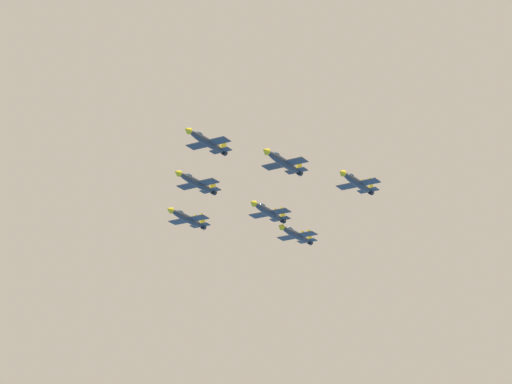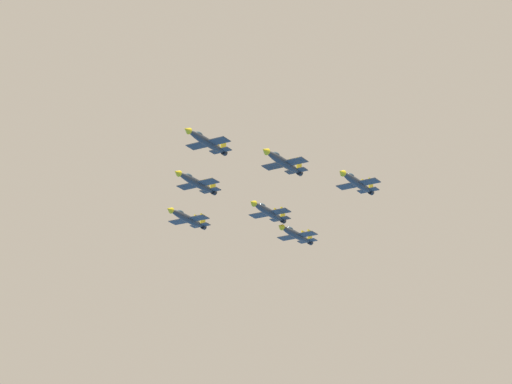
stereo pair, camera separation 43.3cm
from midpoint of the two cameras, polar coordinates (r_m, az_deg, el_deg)
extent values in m
ellipsoid|color=#2D3338|center=(245.78, -2.59, 2.68)|extent=(11.96, 11.00, 1.85)
cone|color=gold|center=(239.64, -3.64, 3.32)|extent=(2.43, 2.41, 1.57)
ellipsoid|color=#334751|center=(243.61, -3.00, 3.08)|extent=(2.77, 2.68, 1.08)
cube|color=#2D3338|center=(246.29, -2.50, 2.60)|extent=(9.32, 9.86, 0.19)
cube|color=gold|center=(244.01, -1.59, 2.82)|extent=(2.69, 2.52, 0.22)
cube|color=gold|center=(248.68, -3.40, 2.40)|extent=(2.69, 2.52, 0.22)
cube|color=#2D3338|center=(250.47, -1.84, 2.21)|extent=(4.98, 5.19, 0.19)
cube|color=gold|center=(250.30, -1.70, 2.56)|extent=(1.70, 1.56, 2.68)
cube|color=gold|center=(251.22, -2.05, 2.48)|extent=(1.70, 1.56, 2.68)
cylinder|color=black|center=(251.69, -1.65, 2.10)|extent=(1.63, 1.65, 1.30)
ellipsoid|color=#2D3338|center=(250.34, 1.50, 1.59)|extent=(12.45, 11.60, 1.94)
cone|color=gold|center=(243.58, 0.52, 2.22)|extent=(2.54, 2.52, 1.65)
ellipsoid|color=#334751|center=(247.93, 1.12, 1.99)|extent=(2.89, 2.82, 1.13)
cube|color=#2D3338|center=(250.91, 1.58, 1.51)|extent=(9.81, 10.28, 0.19)
cube|color=gold|center=(248.77, 2.56, 1.73)|extent=(2.80, 2.65, 0.23)
cube|color=gold|center=(253.16, 0.63, 1.32)|extent=(2.80, 2.65, 0.23)
cube|color=#2D3338|center=(255.50, 2.20, 1.14)|extent=(5.24, 5.42, 0.19)
cube|color=gold|center=(255.33, 2.35, 1.49)|extent=(1.77, 1.64, 2.80)
cube|color=gold|center=(256.20, 1.97, 1.41)|extent=(1.77, 1.64, 2.80)
cylinder|color=black|center=(256.84, 2.37, 1.02)|extent=(1.71, 1.73, 1.36)
ellipsoid|color=#2D3338|center=(261.89, -3.14, 0.49)|extent=(12.13, 11.38, 1.90)
cone|color=gold|center=(255.61, -4.17, 1.04)|extent=(2.49, 2.47, 1.61)
ellipsoid|color=#334751|center=(259.65, -3.54, 0.85)|extent=(2.82, 2.76, 1.11)
cube|color=#2D3338|center=(262.42, -3.05, 0.42)|extent=(9.61, 10.03, 0.19)
cube|color=gold|center=(259.96, -2.19, 0.62)|extent=(2.73, 2.60, 0.23)
cube|color=gold|center=(264.98, -3.90, 0.24)|extent=(2.73, 2.60, 0.23)
cube|color=#2D3338|center=(266.69, -2.40, 0.09)|extent=(5.13, 5.29, 0.19)
cube|color=gold|center=(266.45, -2.26, 0.42)|extent=(1.72, 1.61, 2.74)
cube|color=gold|center=(267.43, -2.60, 0.35)|extent=(1.72, 1.61, 2.74)
cylinder|color=black|center=(267.94, -2.21, -0.01)|extent=(1.67, 1.69, 1.33)
ellipsoid|color=#2D3338|center=(256.14, 5.42, 0.50)|extent=(11.90, 11.24, 1.87)
cone|color=gold|center=(249.36, 4.60, 1.06)|extent=(2.45, 2.43, 1.59)
ellipsoid|color=#334751|center=(253.70, 5.10, 0.86)|extent=(2.77, 2.72, 1.09)
cube|color=#2D3338|center=(256.72, 5.49, 0.43)|extent=(9.48, 9.85, 0.19)
cube|color=gold|center=(254.89, 6.43, 0.63)|extent=(2.68, 2.56, 0.22)
cube|color=gold|center=(258.66, 4.57, 0.25)|extent=(2.68, 2.56, 0.22)
cube|color=#2D3338|center=(261.31, 6.01, 0.09)|extent=(5.06, 5.20, 0.19)
cube|color=gold|center=(261.16, 6.16, 0.43)|extent=(1.69, 1.59, 2.69)
cube|color=gold|center=(261.90, 5.79, 0.35)|extent=(1.69, 1.59, 2.69)
cylinder|color=black|center=(262.65, 6.16, -0.01)|extent=(1.65, 1.66, 1.31)
ellipsoid|color=#2D3338|center=(278.40, -3.62, -1.42)|extent=(12.49, 11.25, 1.92)
cone|color=gold|center=(271.88, -4.58, -0.93)|extent=(2.52, 2.49, 1.63)
ellipsoid|color=#334751|center=(276.05, -3.99, -1.09)|extent=(2.87, 2.76, 1.12)
cube|color=#2D3338|center=(278.95, -3.54, -1.48)|extent=(9.57, 10.26, 0.19)
cube|color=gold|center=(276.50, -2.71, -1.32)|extent=(2.80, 2.58, 0.23)
cube|color=gold|center=(281.50, -4.36, -1.63)|extent=(2.80, 2.58, 0.23)
cube|color=#2D3338|center=(283.37, -2.93, -1.77)|extent=(5.13, 5.39, 0.19)
cube|color=gold|center=(283.08, -2.80, -1.46)|extent=(1.77, 1.59, 2.77)
cube|color=gold|center=(284.06, -3.12, -1.52)|extent=(1.77, 1.59, 2.77)
cylinder|color=black|center=(284.66, -2.76, -1.86)|extent=(1.68, 1.71, 1.34)
ellipsoid|color=#2D3338|center=(265.47, 0.71, -1.07)|extent=(12.11, 10.90, 1.86)
cone|color=gold|center=(258.85, -0.15, -0.56)|extent=(2.44, 2.41, 1.58)
ellipsoid|color=#334751|center=(263.08, 0.38, -0.73)|extent=(2.78, 2.68, 1.08)
cube|color=#2D3338|center=(266.04, 0.79, -1.14)|extent=(9.28, 9.95, 0.19)
cube|color=gold|center=(263.97, 1.67, -0.96)|extent=(2.72, 2.50, 0.22)
cube|color=gold|center=(268.20, -0.08, -1.29)|extent=(2.72, 2.50, 0.22)
cube|color=#2D3338|center=(270.52, 1.34, -1.44)|extent=(4.97, 5.23, 0.19)
cube|color=gold|center=(270.30, 1.48, -1.12)|extent=(1.72, 1.54, 2.68)
cube|color=gold|center=(271.13, 1.13, -1.18)|extent=(1.72, 1.54, 2.68)
cylinder|color=black|center=(271.83, 1.49, -1.53)|extent=(1.63, 1.66, 1.30)
ellipsoid|color=#2D3338|center=(276.69, 2.18, -2.28)|extent=(11.82, 11.16, 1.85)
cone|color=gold|center=(270.05, 1.35, -1.84)|extent=(2.43, 2.41, 1.57)
ellipsoid|color=#334751|center=(274.28, 1.85, -1.97)|extent=(2.76, 2.70, 1.08)
cube|color=#2D3338|center=(277.26, 2.25, -2.34)|extent=(9.42, 9.78, 0.19)
cube|color=gold|center=(275.17, 3.10, -2.18)|extent=(2.66, 2.54, 0.22)
cube|color=gold|center=(279.45, 1.42, -2.49)|extent=(2.66, 2.54, 0.22)
cube|color=#2D3338|center=(281.75, 2.78, -2.61)|extent=(5.02, 5.16, 0.19)
cube|color=gold|center=(281.49, 2.92, -2.30)|extent=(1.68, 1.58, 2.68)
cube|color=gold|center=(282.33, 2.59, -2.36)|extent=(1.68, 1.58, 2.68)
cylinder|color=black|center=(283.06, 2.94, -2.69)|extent=(1.64, 1.65, 1.30)
camera|label=1|loc=(0.22, -89.95, -0.02)|focal=75.42mm
camera|label=2|loc=(0.22, 90.05, 0.02)|focal=75.42mm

